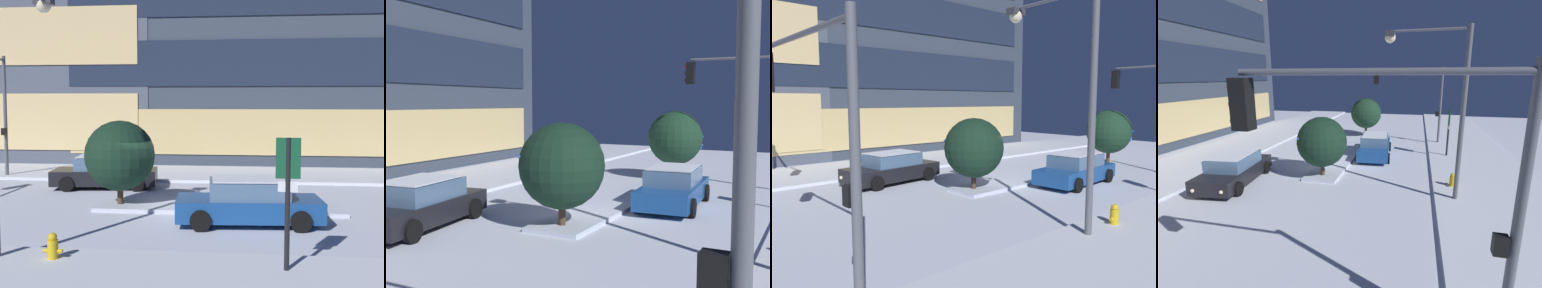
% 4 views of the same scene
% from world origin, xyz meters
% --- Properties ---
extents(ground, '(52.00, 52.00, 0.00)m').
position_xyz_m(ground, '(0.00, 0.00, 0.00)').
color(ground, silver).
extents(curb_strip_far, '(52.00, 5.20, 0.14)m').
position_xyz_m(curb_strip_far, '(0.00, 8.34, 0.07)').
color(curb_strip_far, silver).
rests_on(curb_strip_far, ground).
extents(median_strip, '(9.00, 1.80, 0.14)m').
position_xyz_m(median_strip, '(2.56, -0.08, 0.07)').
color(median_strip, silver).
rests_on(median_strip, ground).
extents(office_tower_secondary, '(12.45, 9.02, 15.96)m').
position_xyz_m(office_tower_secondary, '(-8.66, 16.66, 7.98)').
color(office_tower_secondary, '#4C5466').
rests_on(office_tower_secondary, ground).
extents(car_near, '(4.81, 2.36, 1.49)m').
position_xyz_m(car_near, '(3.62, -2.15, 0.71)').
color(car_near, '#19478C').
rests_on(car_near, ground).
extents(car_far, '(4.92, 2.55, 1.49)m').
position_xyz_m(car_far, '(-2.84, 3.98, 0.71)').
color(car_far, black).
rests_on(car_far, ground).
extents(street_lamp_arched, '(0.56, 3.32, 7.16)m').
position_xyz_m(street_lamp_arched, '(-2.54, -5.62, 4.73)').
color(street_lamp_arched, '#565960').
rests_on(street_lamp_arched, ground).
extents(fire_hydrant, '(0.48, 0.26, 0.78)m').
position_xyz_m(fire_hydrant, '(-1.13, -6.61, 0.38)').
color(fire_hydrant, gold).
rests_on(fire_hydrant, ground).
extents(parking_info_sign, '(0.55, 0.12, 3.15)m').
position_xyz_m(parking_info_sign, '(4.46, -6.85, 2.02)').
color(parking_info_sign, black).
rests_on(parking_info_sign, ground).
extents(decorated_tree_median, '(2.61, 2.61, 3.25)m').
position_xyz_m(decorated_tree_median, '(-1.10, -0.08, 1.94)').
color(decorated_tree_median, '#473323').
rests_on(decorated_tree_median, ground).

